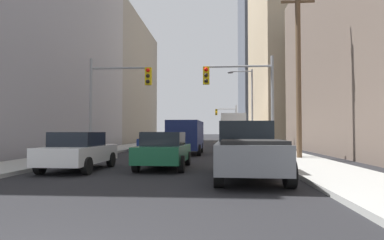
{
  "coord_description": "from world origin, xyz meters",
  "views": [
    {
      "loc": [
        2.2,
        -3.14,
        1.54
      ],
      "look_at": [
        0.0,
        26.09,
        2.57
      ],
      "focal_mm": 30.96,
      "sensor_mm": 36.0,
      "label": 1
    }
  ],
  "objects_px": {
    "sedan_silver": "(169,138)",
    "traffic_signal_near_left": "(117,90)",
    "cargo_van_navy": "(186,135)",
    "city_bus": "(232,128)",
    "sedan_white": "(79,151)",
    "pickup_truck_grey": "(247,150)",
    "traffic_signal_near_right": "(242,89)",
    "traffic_signal_far_right": "(227,117)",
    "sedan_green": "(164,150)",
    "sedan_blue": "(153,141)"
  },
  "relations": [
    {
      "from": "sedan_blue",
      "to": "traffic_signal_far_right",
      "type": "relative_size",
      "value": 0.7
    },
    {
      "from": "pickup_truck_grey",
      "to": "traffic_signal_near_left",
      "type": "xyz_separation_m",
      "value": [
        -7.04,
        8.5,
        3.11
      ]
    },
    {
      "from": "city_bus",
      "to": "sedan_white",
      "type": "height_order",
      "value": "city_bus"
    },
    {
      "from": "sedan_green",
      "to": "sedan_silver",
      "type": "bearing_deg",
      "value": 97.7
    },
    {
      "from": "city_bus",
      "to": "traffic_signal_near_right",
      "type": "bearing_deg",
      "value": -90.86
    },
    {
      "from": "cargo_van_navy",
      "to": "traffic_signal_far_right",
      "type": "bearing_deg",
      "value": 83.56
    },
    {
      "from": "sedan_blue",
      "to": "traffic_signal_near_right",
      "type": "bearing_deg",
      "value": -48.78
    },
    {
      "from": "city_bus",
      "to": "sedan_silver",
      "type": "height_order",
      "value": "city_bus"
    },
    {
      "from": "traffic_signal_near_left",
      "to": "sedan_green",
      "type": "bearing_deg",
      "value": -56.84
    },
    {
      "from": "city_bus",
      "to": "cargo_van_navy",
      "type": "distance_m",
      "value": 16.74
    },
    {
      "from": "traffic_signal_near_right",
      "to": "cargo_van_navy",
      "type": "bearing_deg",
      "value": 140.09
    },
    {
      "from": "pickup_truck_grey",
      "to": "cargo_van_navy",
      "type": "relative_size",
      "value": 1.04
    },
    {
      "from": "cargo_van_navy",
      "to": "traffic_signal_near_left",
      "type": "height_order",
      "value": "traffic_signal_near_left"
    },
    {
      "from": "pickup_truck_grey",
      "to": "sedan_white",
      "type": "bearing_deg",
      "value": 165.14
    },
    {
      "from": "cargo_van_navy",
      "to": "sedan_silver",
      "type": "relative_size",
      "value": 1.24
    },
    {
      "from": "sedan_silver",
      "to": "traffic_signal_far_right",
      "type": "height_order",
      "value": "traffic_signal_far_right"
    },
    {
      "from": "city_bus",
      "to": "traffic_signal_near_right",
      "type": "xyz_separation_m",
      "value": [
        -0.29,
        -19.26,
        2.13
      ]
    },
    {
      "from": "sedan_green",
      "to": "traffic_signal_far_right",
      "type": "distance_m",
      "value": 42.96
    },
    {
      "from": "sedan_silver",
      "to": "traffic_signal_near_left",
      "type": "height_order",
      "value": "traffic_signal_near_left"
    },
    {
      "from": "sedan_silver",
      "to": "traffic_signal_near_left",
      "type": "xyz_separation_m",
      "value": [
        -0.68,
        -17.43,
        3.27
      ]
    },
    {
      "from": "cargo_van_navy",
      "to": "sedan_silver",
      "type": "distance_m",
      "value": 14.82
    },
    {
      "from": "traffic_signal_near_right",
      "to": "traffic_signal_far_right",
      "type": "xyz_separation_m",
      "value": [
        0.25,
        36.79,
        -0.03
      ]
    },
    {
      "from": "pickup_truck_grey",
      "to": "traffic_signal_near_right",
      "type": "xyz_separation_m",
      "value": [
        0.46,
        8.51,
        3.13
      ]
    },
    {
      "from": "sedan_silver",
      "to": "traffic_signal_near_right",
      "type": "xyz_separation_m",
      "value": [
        6.82,
        -17.43,
        3.29
      ]
    },
    {
      "from": "sedan_white",
      "to": "traffic_signal_far_right",
      "type": "bearing_deg",
      "value": 80.63
    },
    {
      "from": "sedan_green",
      "to": "sedan_blue",
      "type": "xyz_separation_m",
      "value": [
        -3.13,
        13.63,
        0.0
      ]
    },
    {
      "from": "pickup_truck_grey",
      "to": "sedan_silver",
      "type": "bearing_deg",
      "value": 103.77
    },
    {
      "from": "traffic_signal_far_right",
      "to": "sedan_blue",
      "type": "bearing_deg",
      "value": -103.66
    },
    {
      "from": "traffic_signal_near_left",
      "to": "traffic_signal_near_right",
      "type": "relative_size",
      "value": 1.0
    },
    {
      "from": "sedan_white",
      "to": "traffic_signal_near_left",
      "type": "bearing_deg",
      "value": 94.71
    },
    {
      "from": "cargo_van_navy",
      "to": "traffic_signal_near_left",
      "type": "relative_size",
      "value": 0.88
    },
    {
      "from": "cargo_van_navy",
      "to": "pickup_truck_grey",
      "type": "bearing_deg",
      "value": -74.88
    },
    {
      "from": "sedan_white",
      "to": "sedan_silver",
      "type": "relative_size",
      "value": 0.99
    },
    {
      "from": "sedan_white",
      "to": "sedan_green",
      "type": "xyz_separation_m",
      "value": [
        3.27,
        0.93,
        0.0
      ]
    },
    {
      "from": "city_bus",
      "to": "sedan_white",
      "type": "distance_m",
      "value": 27.05
    },
    {
      "from": "traffic_signal_far_right",
      "to": "sedan_white",
      "type": "bearing_deg",
      "value": -99.37
    },
    {
      "from": "cargo_van_navy",
      "to": "traffic_signal_near_left",
      "type": "xyz_separation_m",
      "value": [
        -3.93,
        -2.98,
        2.76
      ]
    },
    {
      "from": "pickup_truck_grey",
      "to": "traffic_signal_far_right",
      "type": "relative_size",
      "value": 0.91
    },
    {
      "from": "sedan_white",
      "to": "sedan_green",
      "type": "distance_m",
      "value": 3.4
    },
    {
      "from": "pickup_truck_grey",
      "to": "sedan_white",
      "type": "distance_m",
      "value": 6.7
    },
    {
      "from": "sedan_silver",
      "to": "traffic_signal_near_left",
      "type": "distance_m",
      "value": 17.75
    },
    {
      "from": "traffic_signal_near_left",
      "to": "cargo_van_navy",
      "type": "bearing_deg",
      "value": 37.16
    },
    {
      "from": "city_bus",
      "to": "traffic_signal_near_left",
      "type": "xyz_separation_m",
      "value": [
        -7.79,
        -19.26,
        2.12
      ]
    },
    {
      "from": "city_bus",
      "to": "traffic_signal_far_right",
      "type": "relative_size",
      "value": 1.92
    },
    {
      "from": "city_bus",
      "to": "pickup_truck_grey",
      "type": "relative_size",
      "value": 2.11
    },
    {
      "from": "sedan_blue",
      "to": "traffic_signal_near_left",
      "type": "distance_m",
      "value": 8.46
    },
    {
      "from": "sedan_blue",
      "to": "traffic_signal_near_right",
      "type": "height_order",
      "value": "traffic_signal_near_right"
    },
    {
      "from": "sedan_silver",
      "to": "traffic_signal_near_left",
      "type": "relative_size",
      "value": 0.71
    },
    {
      "from": "pickup_truck_grey",
      "to": "sedan_blue",
      "type": "height_order",
      "value": "pickup_truck_grey"
    },
    {
      "from": "sedan_blue",
      "to": "traffic_signal_near_right",
      "type": "xyz_separation_m",
      "value": [
        6.8,
        -7.77,
        3.29
      ]
    }
  ]
}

